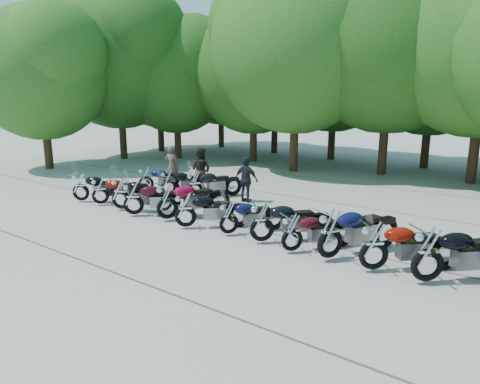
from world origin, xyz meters
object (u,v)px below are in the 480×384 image
Objects in this scene: motorcycle_5 at (185,209)px; motorcycle_8 at (292,231)px; motorcycle_2 at (121,192)px; rider_1 at (201,170)px; motorcycle_1 at (100,190)px; rider_2 at (246,180)px; motorcycle_6 at (229,216)px; motorcycle_11 at (428,252)px; motorcycle_4 at (167,200)px; motorcycle_7 at (262,220)px; motorcycle_15 at (195,184)px; motorcycle_3 at (133,197)px; rider_0 at (172,167)px; motorcycle_13 at (146,178)px; motorcycle_0 at (80,186)px; motorcycle_14 at (168,181)px; motorcycle_9 at (330,232)px; motorcycle_10 at (374,244)px.

motorcycle_8 is at bearing -131.19° from motorcycle_5.
motorcycle_2 is 1.28× the size of rider_1.
motorcycle_1 is 5.37m from rider_2.
motorcycle_6 is (1.43, 0.27, -0.06)m from motorcycle_5.
motorcycle_2 reaches higher than motorcycle_8.
motorcycle_6 is 5.39m from motorcycle_11.
motorcycle_4 is 3.63m from motorcycle_7.
motorcycle_4 is at bearing 108.53° from rider_1.
motorcycle_15 is (-9.02, 2.72, -0.07)m from motorcycle_11.
rider_0 reaches higher than motorcycle_3.
motorcycle_4 is 1.21× the size of motorcycle_8.
rider_1 reaches higher than motorcycle_13.
motorcycle_3 reaches higher than motorcycle_7.
motorcycle_7 is at bearing 129.72° from rider_2.
motorcycle_3 is 0.92× the size of motorcycle_11.
motorcycle_7 is 1.13× the size of motorcycle_8.
motorcycle_0 is 1.31× the size of rider_2.
motorcycle_4 is at bearing 173.81° from motorcycle_14.
motorcycle_8 is at bearing -148.70° from motorcycle_13.
motorcycle_9 is 9.69m from motorcycle_13.
rider_2 reaches higher than motorcycle_4.
motorcycle_1 is 1.02× the size of motorcycle_8.
motorcycle_8 is 1.01m from motorcycle_9.
motorcycle_14 is at bearing 19.79° from motorcycle_7.
motorcycle_14 is 0.91× the size of motorcycle_15.
motorcycle_7 is 5.46m from motorcycle_15.
motorcycle_5 is 2.59m from motorcycle_7.
rider_1 is at bearing -29.59° from motorcycle_3.
motorcycle_6 is 4.00m from rider_2.
motorcycle_11 is at bearing -149.57° from motorcycle_6.
motorcycle_0 is at bearing 49.55° from rider_1.
motorcycle_3 is 1.05× the size of motorcycle_5.
motorcycle_15 is (1.37, 0.06, 0.06)m from motorcycle_14.
motorcycle_2 reaches higher than motorcycle_10.
motorcycle_4 is 1.35× the size of rider_0.
motorcycle_5 is 1.07× the size of motorcycle_14.
motorcycle_7 reaches higher than motorcycle_8.
motorcycle_0 is 0.89× the size of motorcycle_11.
motorcycle_5 is at bearing -179.25° from motorcycle_14.
motorcycle_15 is at bearing -95.94° from motorcycle_1.
motorcycle_6 is at bearing -121.96° from motorcycle_5.
motorcycle_0 is 2.22m from motorcycle_2.
motorcycle_6 is 0.98× the size of motorcycle_14.
rider_2 reaches higher than motorcycle_3.
motorcycle_5 is 0.86× the size of motorcycle_9.
motorcycle_11 is (9.16, 0.16, 0.06)m from motorcycle_3.
motorcycle_4 reaches higher than motorcycle_0.
motorcycle_1 is 4.14m from rider_1.
motorcycle_14 is 3.29m from rider_2.
motorcycle_1 is 1.13× the size of rider_0.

